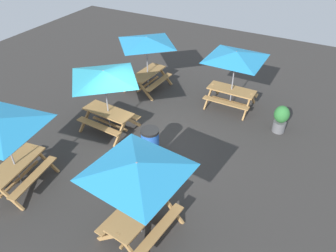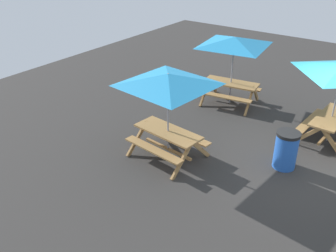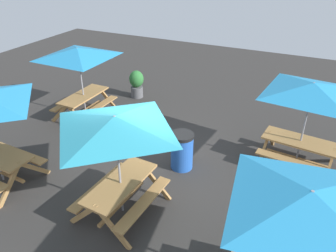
{
  "view_description": "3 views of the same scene",
  "coord_description": "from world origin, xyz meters",
  "views": [
    {
      "loc": [
        -7.46,
        -4.99,
        6.93
      ],
      "look_at": [
        -0.05,
        -0.99,
        0.9
      ],
      "focal_mm": 35.0,
      "sensor_mm": 36.0,
      "label": 1
    },
    {
      "loc": [
        1.65,
        -8.73,
        5.35
      ],
      "look_at": [
        -3.25,
        -1.96,
        0.9
      ],
      "focal_mm": 40.0,
      "sensor_mm": 36.0,
      "label": 2
    },
    {
      "loc": [
        -3.23,
        5.71,
        5.05
      ],
      "look_at": [
        -0.05,
        -0.99,
        0.9
      ],
      "focal_mm": 35.0,
      "sensor_mm": 36.0,
      "label": 3
    }
  ],
  "objects": [
    {
      "name": "picnic_table_4",
      "position": [
        3.13,
        1.71,
        1.99
      ],
      "size": [
        2.09,
        2.09,
        2.34
      ],
      "rotation": [
        0.0,
        0.0,
        -0.05
      ],
      "color": "#A87A44",
      "rests_on": "ground"
    },
    {
      "name": "picnic_table_1",
      "position": [
        -3.25,
        -1.96,
        1.99
      ],
      "size": [
        2.81,
        2.81,
        2.34
      ],
      "rotation": [
        0.0,
        0.0,
        -0.11
      ],
      "color": "#A87A44",
      "rests_on": "ground"
    },
    {
      "name": "picnic_table_3",
      "position": [
        -3.52,
        2.01,
        1.99
      ],
      "size": [
        2.8,
        2.8,
        2.34
      ],
      "rotation": [
        0.0,
        0.0,
        0.14
      ],
      "color": "#A87A44",
      "rests_on": "ground"
    },
    {
      "name": "picnic_table_2",
      "position": [
        -0.08,
        1.35,
        1.99
      ],
      "size": [
        2.12,
        2.12,
        2.34
      ],
      "rotation": [
        0.0,
        0.0,
        1.51
      ],
      "color": "#A87A44",
      "rests_on": "ground"
    },
    {
      "name": "ground_plane",
      "position": [
        0.0,
        0.0,
        0.0
      ],
      "size": [
        24.0,
        24.0,
        0.0
      ],
      "primitive_type": "plane",
      "color": "#33302D",
      "rests_on": "ground"
    },
    {
      "name": "trash_bin_blue",
      "position": [
        -0.6,
        -0.64,
        0.49
      ],
      "size": [
        0.59,
        0.59,
        0.98
      ],
      "color": "blue",
      "rests_on": "ground"
    },
    {
      "name": "potted_plant_0",
      "position": [
        2.65,
        -3.98,
        0.55
      ],
      "size": [
        0.53,
        0.53,
        1.02
      ],
      "color": "#59595B",
      "rests_on": "ground"
    },
    {
      "name": "picnic_table_0",
      "position": [
        3.41,
        -1.9,
        1.99
      ],
      "size": [
        2.83,
        2.83,
        2.34
      ],
      "rotation": [
        0.0,
        0.0,
        1.56
      ],
      "color": "#A87A44",
      "rests_on": "ground"
    }
  ]
}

